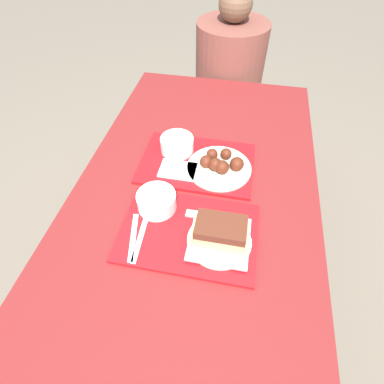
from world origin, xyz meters
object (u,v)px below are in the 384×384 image
tray_far (197,163)px  wings_plate_far (220,164)px  bowl_coleslaw_far (177,144)px  bowl_coleslaw_near (157,200)px  person_seated_across (230,63)px  tray_near (189,232)px  brisket_sandwich_plate (220,235)px

tray_far → wings_plate_far: (0.09, -0.02, 0.03)m
tray_far → bowl_coleslaw_far: size_ratio=3.32×
bowl_coleslaw_near → person_seated_across: (0.12, 1.11, -0.06)m
tray_near → tray_far: same height
tray_near → bowl_coleslaw_near: bowl_coleslaw_near is taller
wings_plate_far → bowl_coleslaw_far: bearing=158.7°
wings_plate_far → person_seated_across: bearing=93.7°
bowl_coleslaw_near → tray_far: bearing=69.5°
bowl_coleslaw_near → brisket_sandwich_plate: 0.24m
bowl_coleslaw_near → brisket_sandwich_plate: bearing=-23.0°
bowl_coleslaw_near → brisket_sandwich_plate: brisket_sandwich_plate is taller
tray_far → bowl_coleslaw_near: size_ratio=3.32×
bowl_coleslaw_near → wings_plate_far: (0.18, 0.22, -0.01)m
tray_near → wings_plate_far: wings_plate_far is taller
wings_plate_far → tray_far: bearing=168.8°
tray_far → brisket_sandwich_plate: size_ratio=2.18×
tray_far → bowl_coleslaw_far: (-0.09, 0.05, 0.04)m
bowl_coleslaw_far → wings_plate_far: 0.19m
tray_near → bowl_coleslaw_near: bearing=148.1°
bowl_coleslaw_far → tray_far: bearing=-30.3°
tray_far → wings_plate_far: size_ratio=1.78×
tray_far → bowl_coleslaw_far: bearing=149.7°
tray_near → bowl_coleslaw_far: 0.38m
brisket_sandwich_plate → bowl_coleslaw_far: size_ratio=1.52×
tray_near → brisket_sandwich_plate: brisket_sandwich_plate is taller
tray_far → bowl_coleslaw_near: 0.26m
tray_far → wings_plate_far: 0.09m
person_seated_across → brisket_sandwich_plate: bearing=-85.4°
brisket_sandwich_plate → wings_plate_far: size_ratio=0.81×
brisket_sandwich_plate → wings_plate_far: bearing=97.3°
bowl_coleslaw_far → wings_plate_far: bearing=-21.3°
brisket_sandwich_plate → bowl_coleslaw_far: brisket_sandwich_plate is taller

